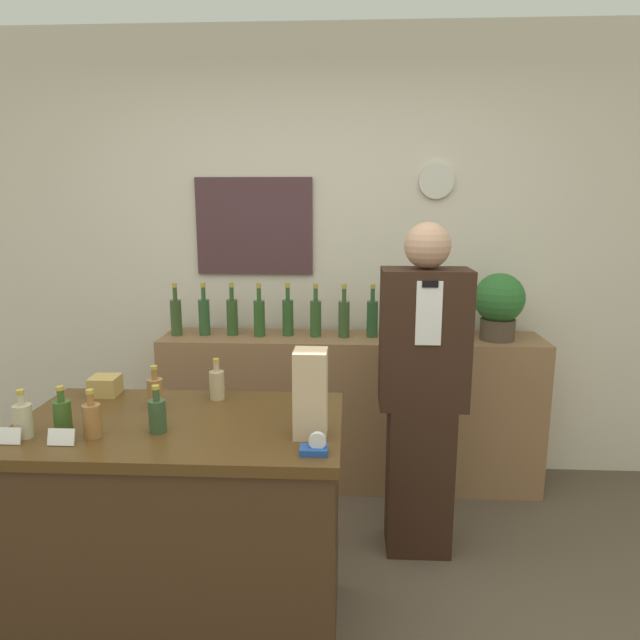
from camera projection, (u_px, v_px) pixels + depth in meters
back_wall at (313, 258)px, 3.52m from camera, size 5.20×0.09×2.70m
back_shelf at (350, 411)px, 3.44m from camera, size 2.23×0.39×0.92m
display_counter at (185, 532)px, 2.19m from camera, size 1.19×0.70×0.90m
shopkeeper at (422, 394)px, 2.70m from camera, size 0.41×0.26×1.61m
potted_plant at (499, 303)px, 3.24m from camera, size 0.28×0.28×0.38m
paper_bag at (311, 393)px, 1.94m from camera, size 0.11×0.12×0.30m
tape_dispenser at (315, 447)px, 1.82m from camera, size 0.09×0.06×0.07m
price_card_left at (8, 436)px, 1.90m from camera, size 0.09×0.02×0.06m
price_card_right at (61, 437)px, 1.89m from camera, size 0.09×0.02×0.06m
gift_box at (105, 386)px, 2.38m from camera, size 0.12×0.12×0.08m
counter_bottle_0 at (23, 420)px, 1.94m from camera, size 0.06×0.06×0.17m
counter_bottle_1 at (62, 415)px, 1.98m from camera, size 0.06×0.06×0.17m
counter_bottle_2 at (92, 419)px, 1.95m from camera, size 0.06×0.06×0.17m
counter_bottle_3 at (155, 392)px, 2.22m from camera, size 0.06×0.06×0.17m
counter_bottle_4 at (157, 415)px, 1.99m from camera, size 0.06×0.06×0.17m
counter_bottle_5 at (217, 384)px, 2.33m from camera, size 0.06×0.06×0.17m
shelf_bottle_0 at (176, 316)px, 3.37m from camera, size 0.07×0.07×0.31m
shelf_bottle_1 at (204, 316)px, 3.37m from camera, size 0.07×0.07×0.31m
shelf_bottle_2 at (232, 316)px, 3.37m from camera, size 0.07×0.07×0.31m
shelf_bottle_3 at (259, 317)px, 3.34m from camera, size 0.07×0.07×0.31m
shelf_bottle_4 at (288, 316)px, 3.36m from camera, size 0.07×0.07×0.31m
shelf_bottle_5 at (316, 317)px, 3.34m from camera, size 0.07×0.07×0.31m
shelf_bottle_6 at (344, 318)px, 3.32m from camera, size 0.07×0.07×0.31m
shelf_bottle_7 at (372, 317)px, 3.32m from camera, size 0.07×0.07×0.31m
shelf_bottle_8 at (401, 318)px, 3.30m from camera, size 0.07×0.07×0.31m
shelf_bottle_9 at (430, 318)px, 3.30m from camera, size 0.07×0.07×0.31m
shelf_bottle_10 at (458, 318)px, 3.31m from camera, size 0.07×0.07×0.31m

